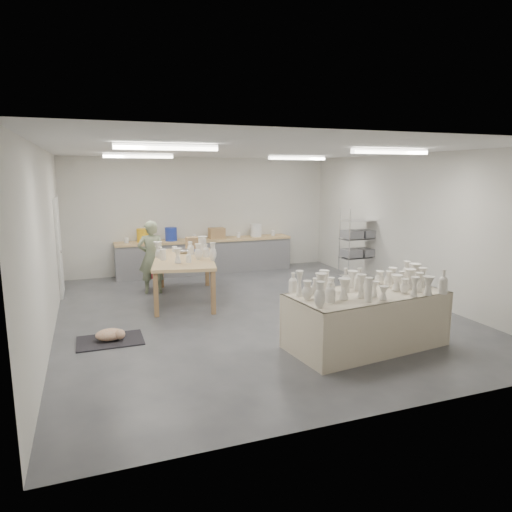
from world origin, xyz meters
name	(u,v)px	position (x,y,z in m)	size (l,w,h in m)	color
room	(247,203)	(-0.11, 0.08, 2.06)	(8.00, 8.02, 3.00)	#424449
back_counter	(206,255)	(-0.01, 3.68, 0.49)	(4.60, 0.60, 1.24)	tan
wire_shelf	(360,244)	(3.20, 1.40, 0.92)	(0.88, 0.48, 1.80)	silver
drying_table	(366,317)	(0.99, -2.22, 0.46)	(2.49, 1.40, 1.21)	olive
work_table	(186,256)	(-0.98, 1.42, 0.89)	(1.62, 2.55, 1.26)	tan
rug	(110,341)	(-2.65, -0.67, 0.01)	(1.00, 0.70, 0.02)	black
cat	(111,334)	(-2.63, -0.68, 0.11)	(0.51, 0.44, 0.19)	white
potter	(152,257)	(-1.61, 2.09, 0.80)	(0.58, 0.38, 1.60)	gray
red_stool	(151,277)	(-1.61, 2.36, 0.29)	(0.42, 0.42, 0.33)	#B01929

